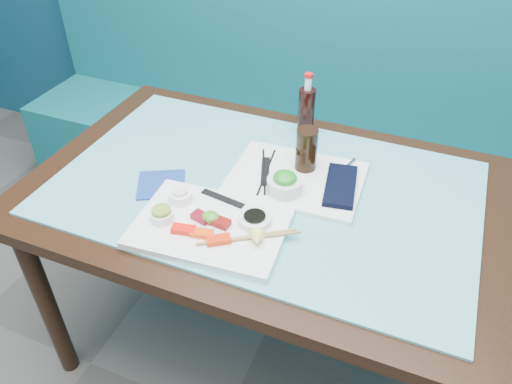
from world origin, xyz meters
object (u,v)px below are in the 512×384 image
at_px(seaweed_bowl, 285,185).
at_px(blue_napkin, 161,184).
at_px(sashimi_plate, 211,226).
at_px(serving_tray, 296,179).
at_px(cola_glass, 306,150).
at_px(cola_bottle_body, 306,111).
at_px(dining_table, 264,210).
at_px(booth_bench, 330,150).

bearing_deg(seaweed_bowl, blue_napkin, -164.72).
xyz_separation_m(sashimi_plate, serving_tray, (0.14, 0.29, -0.00)).
distance_m(cola_glass, blue_napkin, 0.44).
height_order(cola_glass, cola_bottle_body, cola_bottle_body).
bearing_deg(seaweed_bowl, cola_glass, 81.25).
bearing_deg(dining_table, sashimi_plate, -105.05).
xyz_separation_m(dining_table, blue_napkin, (-0.28, -0.11, 0.09)).
height_order(booth_bench, cola_glass, booth_bench).
height_order(dining_table, sashimi_plate, sashimi_plate).
xyz_separation_m(dining_table, cola_bottle_body, (0.02, 0.34, 0.17)).
distance_m(dining_table, blue_napkin, 0.32).
bearing_deg(blue_napkin, cola_bottle_body, 56.51).
xyz_separation_m(seaweed_bowl, blue_napkin, (-0.35, -0.10, -0.03)).
bearing_deg(booth_bench, blue_napkin, -106.65).
height_order(sashimi_plate, cola_bottle_body, cola_bottle_body).
xyz_separation_m(cola_glass, blue_napkin, (-0.37, -0.23, -0.08)).
distance_m(cola_bottle_body, blue_napkin, 0.55).
xyz_separation_m(booth_bench, cola_glass, (0.09, -0.72, 0.46)).
height_order(dining_table, seaweed_bowl, seaweed_bowl).
xyz_separation_m(dining_table, cola_glass, (0.09, 0.12, 0.17)).
height_order(seaweed_bowl, cola_bottle_body, cola_bottle_body).
height_order(booth_bench, serving_tray, booth_bench).
xyz_separation_m(sashimi_plate, seaweed_bowl, (0.13, 0.21, 0.02)).
xyz_separation_m(booth_bench, serving_tray, (0.08, -0.78, 0.39)).
bearing_deg(cola_bottle_body, sashimi_plate, -97.68).
height_order(serving_tray, cola_glass, cola_glass).
bearing_deg(booth_bench, cola_bottle_body, -88.19).
relative_size(dining_table, sashimi_plate, 3.54).
bearing_deg(sashimi_plate, seaweed_bowl, 54.12).
height_order(dining_table, cola_bottle_body, cola_bottle_body).
height_order(booth_bench, dining_table, booth_bench).
bearing_deg(blue_napkin, sashimi_plate, -27.67).
bearing_deg(sashimi_plate, blue_napkin, 147.83).
height_order(sashimi_plate, seaweed_bowl, seaweed_bowl).
xyz_separation_m(booth_bench, blue_napkin, (-0.28, -0.95, 0.39)).
bearing_deg(cola_glass, blue_napkin, -148.73).
bearing_deg(cola_bottle_body, seaweed_bowl, -81.51).
xyz_separation_m(sashimi_plate, blue_napkin, (-0.22, 0.12, -0.01)).
height_order(serving_tray, cola_bottle_body, cola_bottle_body).
bearing_deg(dining_table, seaweed_bowl, -11.64).
relative_size(seaweed_bowl, cola_glass, 0.76).
bearing_deg(booth_bench, sashimi_plate, -93.28).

